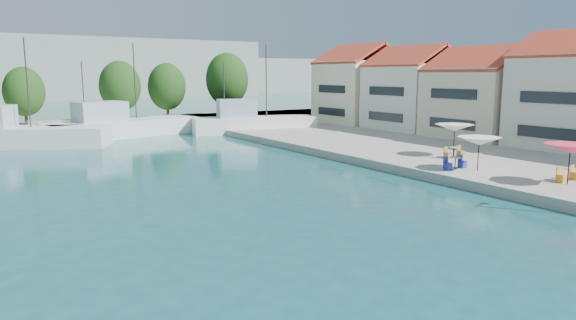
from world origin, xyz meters
TOP-DOWN VIEW (x-y plane):
  - quay_right at (22.00, 30.00)m, footprint 32.00×92.00m
  - quay_far at (-8.00, 67.00)m, footprint 90.00×16.00m
  - hill_east at (40.00, 180.00)m, footprint 140.00×40.00m
  - building_04 at (24.00, 33.00)m, footprint 9.00×8.80m
  - building_05 at (24.00, 42.00)m, footprint 8.40×8.80m
  - building_06 at (24.00, 51.00)m, footprint 9.00×8.80m
  - trawler_02 at (-14.62, 54.58)m, footprint 16.91×11.46m
  - trawler_03 at (-4.04, 56.67)m, footprint 16.53×7.33m
  - trawler_04 at (9.60, 52.57)m, footprint 14.15×7.17m
  - tree_05 at (-11.50, 69.24)m, footprint 4.61×4.61m
  - tree_06 at (-0.52, 68.91)m, footprint 5.17×5.17m
  - tree_07 at (5.74, 69.12)m, footprint 5.02×5.02m
  - tree_08 at (14.64, 68.98)m, footprint 6.06×6.06m
  - umbrella_pink at (9.63, 16.65)m, footprint 2.84×2.84m
  - umbrella_white at (8.96, 21.97)m, footprint 2.74×2.74m
  - umbrella_cream at (12.32, 26.63)m, footprint 2.87×2.87m
  - cafe_table_01 at (10.51, 17.11)m, footprint 1.82×0.70m
  - cafe_table_02 at (8.19, 23.07)m, footprint 1.82×0.70m
  - cafe_table_03 at (11.78, 26.11)m, footprint 1.82×0.70m

SIDE VIEW (x-z plane):
  - quay_right at x=22.00m, z-range 0.00..0.60m
  - quay_far at x=-8.00m, z-range 0.00..0.60m
  - cafe_table_01 at x=10.51m, z-range 0.51..1.27m
  - cafe_table_02 at x=8.19m, z-range 0.51..1.27m
  - cafe_table_03 at x=11.78m, z-range 0.51..1.27m
  - trawler_02 at x=-14.62m, z-range -4.03..6.17m
  - trawler_03 at x=-4.04m, z-range -4.03..6.17m
  - trawler_04 at x=9.60m, z-range -4.03..6.17m
  - umbrella_white at x=8.96m, z-range 1.41..3.53m
  - umbrella_pink at x=9.63m, z-range 1.47..3.71m
  - umbrella_cream at x=12.32m, z-range 1.53..3.88m
  - tree_05 at x=-11.50m, z-range 1.12..7.94m
  - tree_07 at x=5.74m, z-range 1.17..8.60m
  - tree_06 at x=-0.52m, z-range 1.19..8.84m
  - building_04 at x=24.00m, z-range 0.42..9.62m
  - building_05 at x=24.00m, z-range 0.41..10.11m
  - building_06 at x=24.00m, z-range 0.40..10.60m
  - tree_08 at x=14.64m, z-range 1.29..10.27m
  - hill_east at x=40.00m, z-range 0.00..12.00m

